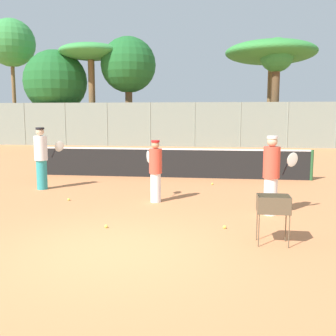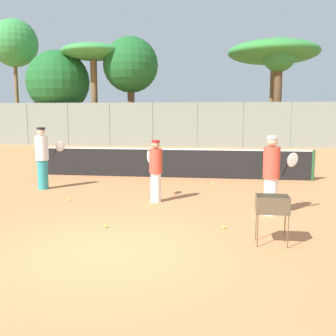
# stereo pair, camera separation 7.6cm
# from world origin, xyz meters

# --- Properties ---
(ground_plane) EXTENTS (80.00, 80.00, 0.00)m
(ground_plane) POSITION_xyz_m (0.00, 0.00, 0.00)
(ground_plane) COLOR #D37F4C
(tennis_net) EXTENTS (10.03, 0.10, 1.07)m
(tennis_net) POSITION_xyz_m (0.00, 7.86, 0.56)
(tennis_net) COLOR #26592D
(tennis_net) RESTS_ON ground_plane
(back_fence) EXTENTS (31.68, 0.08, 3.11)m
(back_fence) POSITION_xyz_m (0.00, 21.49, 1.56)
(back_fence) COLOR gray
(back_fence) RESTS_ON ground_plane
(tree_0) EXTENTS (3.77, 3.77, 9.85)m
(tree_0) POSITION_xyz_m (-14.96, 24.44, 7.91)
(tree_0) COLOR brown
(tree_0) RESTS_ON ground_plane
(tree_1) EXTENTS (4.85, 4.85, 7.21)m
(tree_1) POSITION_xyz_m (-10.96, 23.48, 4.76)
(tree_1) COLOR brown
(tree_1) RESTS_ON ground_plane
(tree_2) EXTENTS (4.15, 4.15, 8.05)m
(tree_2) POSITION_xyz_m (-5.17, 23.51, 5.91)
(tree_2) COLOR brown
(tree_2) RESTS_ON ground_plane
(tree_3) EXTENTS (6.91, 6.91, 7.82)m
(tree_3) POSITION_xyz_m (5.51, 25.53, 6.93)
(tree_3) COLOR brown
(tree_3) RESTS_ON ground_plane
(tree_4) EXTENTS (4.76, 4.76, 7.50)m
(tree_4) POSITION_xyz_m (-7.91, 23.05, 6.70)
(tree_4) COLOR brown
(tree_4) RESTS_ON ground_plane
(tree_5) EXTENTS (2.45, 2.45, 7.77)m
(tree_5) POSITION_xyz_m (5.75, 23.91, 6.14)
(tree_5) COLOR brown
(tree_5) RESTS_ON ground_plane
(player_white_outfit) EXTENTS (0.81, 0.67, 1.89)m
(player_white_outfit) POSITION_xyz_m (-3.59, 5.11, 0.98)
(player_white_outfit) COLOR teal
(player_white_outfit) RESTS_ON ground_plane
(player_red_cap) EXTENTS (0.55, 0.79, 1.62)m
(player_red_cap) POSITION_xyz_m (0.14, 3.83, 0.84)
(player_red_cap) COLOR white
(player_red_cap) RESTS_ON ground_plane
(player_yellow_shirt) EXTENTS (0.87, 0.53, 1.81)m
(player_yellow_shirt) POSITION_xyz_m (2.97, 2.88, 0.94)
(player_yellow_shirt) COLOR white
(player_yellow_shirt) RESTS_ON ground_plane
(ball_cart) EXTENTS (0.56, 0.41, 0.88)m
(ball_cart) POSITION_xyz_m (2.75, 0.76, 0.65)
(ball_cart) COLOR brown
(ball_cart) RESTS_ON ground_plane
(tennis_ball_0) EXTENTS (0.07, 0.07, 0.07)m
(tennis_ball_0) POSITION_xyz_m (1.92, 1.60, 0.03)
(tennis_ball_0) COLOR #D1E54C
(tennis_ball_0) RESTS_ON ground_plane
(tennis_ball_1) EXTENTS (0.07, 0.07, 0.07)m
(tennis_ball_1) POSITION_xyz_m (-2.18, 3.67, 0.03)
(tennis_ball_1) COLOR #D1E54C
(tennis_ball_1) RESTS_ON ground_plane
(tennis_ball_2) EXTENTS (0.07, 0.07, 0.07)m
(tennis_ball_2) POSITION_xyz_m (1.57, 6.55, 0.03)
(tennis_ball_2) COLOR #D1E54C
(tennis_ball_2) RESTS_ON ground_plane
(tennis_ball_4) EXTENTS (0.07, 0.07, 0.07)m
(tennis_ball_4) POSITION_xyz_m (-0.46, 1.33, 0.03)
(tennis_ball_4) COLOR #D1E54C
(tennis_ball_4) RESTS_ON ground_plane
(parked_car) EXTENTS (4.20, 1.70, 1.60)m
(parked_car) POSITION_xyz_m (-5.34, 24.80, 0.66)
(parked_car) COLOR #B2B7BC
(parked_car) RESTS_ON ground_plane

